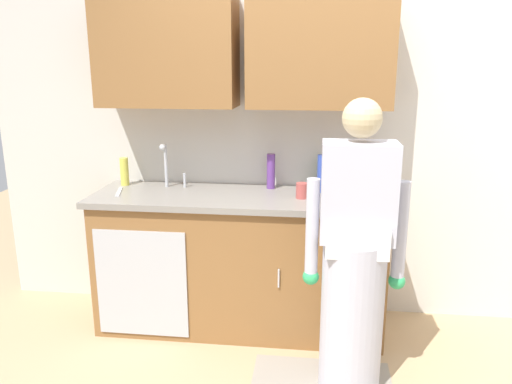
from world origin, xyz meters
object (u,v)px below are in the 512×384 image
bottle_water_short (322,173)px  cup_by_sink (302,191)px  bottle_dish_liquid (353,173)px  bottle_soap (271,171)px  sink (166,194)px  bottle_cleaner_spray (326,174)px  person_at_sink (354,273)px  knife_on_counter (119,192)px  bottle_water_tall (124,171)px

bottle_water_short → cup_by_sink: bearing=-125.1°
bottle_dish_liquid → cup_by_sink: 0.42m
bottle_soap → bottle_dish_liquid: bottle_soap is taller
sink → bottle_cleaner_spray: sink is taller
bottle_cleaner_spray → person_at_sink: bearing=-80.4°
bottle_cleaner_spray → knife_on_counter: 1.41m
bottle_dish_liquid → bottle_cleaner_spray: bearing=169.2°
bottle_water_tall → cup_by_sink: bottle_water_tall is taller
bottle_dish_liquid → bottle_water_tall: 1.60m
bottle_dish_liquid → cup_by_sink: bottle_dish_liquid is taller
person_at_sink → bottle_water_short: bearing=102.8°
sink → bottle_water_tall: size_ratio=2.54×
cup_by_sink → sink: bearing=176.9°
sink → bottle_cleaner_spray: size_ratio=2.50×
bottle_soap → bottle_dish_liquid: 0.56m
bottle_water_tall → cup_by_sink: bearing=-9.3°
cup_by_sink → bottle_water_short: bearing=54.9°
bottle_dish_liquid → bottle_soap: bearing=-179.3°
bottle_water_short → cup_by_sink: (-0.13, -0.18, -0.08)m
sink → knife_on_counter: bearing=-172.8°
person_at_sink → cup_by_sink: person_at_sink is taller
bottle_cleaner_spray → bottle_soap: bearing=-173.9°
bottle_cleaner_spray → sink: bearing=-168.1°
bottle_water_short → cup_by_sink: size_ratio=2.53×
bottle_water_tall → knife_on_counter: bearing=-80.5°
sink → bottle_soap: size_ratio=2.07×
bottle_dish_liquid → bottle_cleaner_spray: size_ratio=1.19×
bottle_cleaner_spray → knife_on_counter: bearing=-169.1°
bottle_water_short → knife_on_counter: 1.37m
bottle_dish_liquid → sink: bearing=-171.2°
bottle_soap → bottle_water_short: bottle_water_short is taller
bottle_soap → bottle_cleaner_spray: (0.38, 0.04, -0.02)m
bottle_cleaner_spray → bottle_water_tall: 1.42m
person_at_sink → bottle_cleaner_spray: person_at_sink is taller
person_at_sink → bottle_water_short: person_at_sink is taller
knife_on_counter → bottle_water_short: bearing=81.4°
cup_by_sink → bottle_cleaner_spray: bearing=60.1°
person_at_sink → knife_on_counter: person_at_sink is taller
sink → bottle_water_short: size_ratio=1.98×
sink → bottle_soap: (0.69, 0.19, 0.13)m
sink → bottle_dish_liquid: size_ratio=2.10×
bottle_soap → bottle_water_tall: bottle_soap is taller
person_at_sink → bottle_soap: bearing=122.7°
knife_on_counter → sink: bearing=81.2°
bottle_soap → bottle_water_short: 0.35m
bottle_water_tall → cup_by_sink: (1.26, -0.21, -0.05)m
bottle_soap → cup_by_sink: bottle_soap is taller
person_at_sink → bottle_water_short: 0.87m
sink → bottle_water_tall: bearing=155.7°
sink → bottle_water_short: bearing=7.4°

